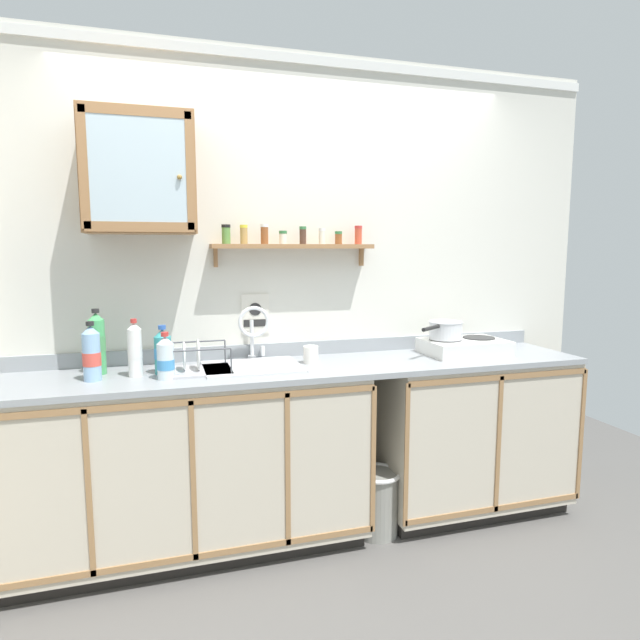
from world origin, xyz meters
The scene contains 20 objects.
floor centered at (0.00, 0.00, 0.00)m, with size 6.11×6.11×0.00m, color #565451.
back_wall centered at (0.00, 0.60, 1.33)m, with size 3.71×0.07×2.63m.
lower_cabinet_run centered at (-0.64, 0.30, 0.46)m, with size 1.81×0.57×0.92m.
lower_cabinet_run_right centered at (0.98, 0.30, 0.46)m, with size 1.13×0.57×0.92m.
countertop centered at (0.00, 0.29, 0.93)m, with size 3.07×0.59×0.03m, color gray.
backsplash centered at (0.00, 0.56, 0.99)m, with size 3.07×0.02×0.08m, color gray.
sink centered at (-0.31, 0.33, 0.94)m, with size 0.50×0.44×0.41m.
hot_plate_stove centered at (0.95, 0.33, 0.99)m, with size 0.47×0.33×0.09m.
saucepan centered at (0.83, 0.35, 1.09)m, with size 0.33×0.26×0.11m.
bottle_water_blue_0 centered at (-1.08, 0.26, 1.07)m, with size 0.08×0.08×0.28m.
bottle_water_clear_1 centered at (-0.75, 0.19, 1.05)m, with size 0.08×0.08×0.23m.
bottle_soda_green_2 centered at (-1.06, 0.40, 1.10)m, with size 0.08×0.08×0.32m.
bottle_opaque_white_3 centered at (-0.89, 0.29, 1.08)m, with size 0.07×0.07×0.28m.
bottle_detergent_teal_4 centered at (-0.76, 0.31, 1.06)m, with size 0.08×0.08×0.24m.
dish_rack centered at (-0.59, 0.30, 0.98)m, with size 0.31×0.27×0.17m.
mug centered at (0.01, 0.34, 1.00)m, with size 0.08×0.11×0.09m.
wall_cabinet centered at (-0.83, 0.43, 1.93)m, with size 0.52×0.32×0.58m.
spice_shelf centered at (-0.05, 0.51, 1.59)m, with size 0.91×0.14×0.23m.
warning_sign centered at (-0.25, 0.57, 1.20)m, with size 0.16×0.01×0.22m.
trash_bin centered at (0.34, 0.18, 0.19)m, with size 0.26×0.26×0.36m.
Camera 1 is at (-0.77, -2.41, 1.56)m, focal length 30.25 mm.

